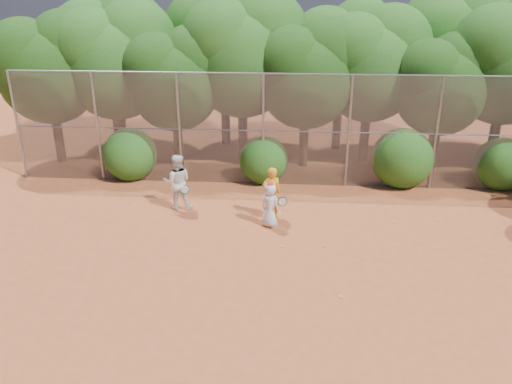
{
  "coord_description": "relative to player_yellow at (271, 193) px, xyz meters",
  "views": [
    {
      "loc": [
        -0.02,
        -11.07,
        6.71
      ],
      "look_at": [
        -1.0,
        2.5,
        1.1
      ],
      "focal_mm": 35.0,
      "sensor_mm": 36.0,
      "label": 1
    }
  ],
  "objects": [
    {
      "name": "tree_7",
      "position": [
        8.63,
        5.56,
        3.44
      ],
      "size": [
        4.77,
        4.14,
        6.53
      ],
      "color": "black",
      "rests_on": "ground"
    },
    {
      "name": "player_teen",
      "position": [
        -0.01,
        -0.56,
        -0.14
      ],
      "size": [
        0.8,
        0.76,
        1.41
      ],
      "rotation": [
        0.0,
        0.0,
        2.5
      ],
      "color": "silver",
      "rests_on": "ground"
    },
    {
      "name": "tree_0",
      "position": [
        -8.88,
        4.96,
        3.1
      ],
      "size": [
        4.38,
        3.81,
        6.0
      ],
      "color": "black",
      "rests_on": "ground"
    },
    {
      "name": "tree_11",
      "position": [
        2.63,
        7.56,
        3.33
      ],
      "size": [
        4.64,
        4.03,
        6.35
      ],
      "color": "black",
      "rests_on": "ground"
    },
    {
      "name": "ball_0",
      "position": [
        1.58,
        -1.8,
        -0.8
      ],
      "size": [
        0.07,
        0.07,
        0.07
      ],
      "primitive_type": "sphere",
      "color": "#C6F12B",
      "rests_on": "ground"
    },
    {
      "name": "fence_back",
      "position": [
        0.45,
        2.92,
        1.22
      ],
      "size": [
        20.05,
        0.09,
        4.03
      ],
      "color": "gray",
      "rests_on": "ground"
    },
    {
      "name": "ball_2",
      "position": [
        1.81,
        -4.24,
        -0.8
      ],
      "size": [
        0.07,
        0.07,
        0.07
      ],
      "primitive_type": "sphere",
      "color": "#C6F12B",
      "rests_on": "ground"
    },
    {
      "name": "bush_3",
      "position": [
        8.07,
        3.22,
        0.11
      ],
      "size": [
        1.9,
        1.9,
        1.9
      ],
      "primitive_type": "sphere",
      "color": "#1D4C13",
      "rests_on": "ground"
    },
    {
      "name": "tree_6",
      "position": [
        6.12,
        4.95,
        2.63
      ],
      "size": [
        3.86,
        3.36,
        5.29
      ],
      "color": "black",
      "rests_on": "ground"
    },
    {
      "name": "player_yellow",
      "position": [
        0.0,
        0.0,
        0.0
      ],
      "size": [
        0.86,
        0.59,
        1.67
      ],
      "rotation": [
        0.0,
        0.0,
        3.5
      ],
      "color": "orange",
      "rests_on": "ground"
    },
    {
      "name": "tree_3",
      "position": [
        -1.37,
        5.76,
        3.56
      ],
      "size": [
        4.89,
        4.26,
        6.7
      ],
      "color": "black",
      "rests_on": "ground"
    },
    {
      "name": "bush_2",
      "position": [
        4.57,
        3.22,
        0.26
      ],
      "size": [
        2.2,
        2.2,
        2.2
      ],
      "primitive_type": "sphere",
      "color": "#1D4C13",
      "rests_on": "ground"
    },
    {
      "name": "tree_4",
      "position": [
        1.12,
        5.16,
        2.92
      ],
      "size": [
        4.19,
        3.64,
        5.73
      ],
      "color": "black",
      "rests_on": "ground"
    },
    {
      "name": "bush_1",
      "position": [
        -0.43,
        3.22,
        0.06
      ],
      "size": [
        1.8,
        1.8,
        1.8
      ],
      "primitive_type": "sphere",
      "color": "#1D4C13",
      "rests_on": "ground"
    },
    {
      "name": "tree_1",
      "position": [
        -6.37,
        5.46,
        3.33
      ],
      "size": [
        4.64,
        4.03,
        6.35
      ],
      "color": "black",
      "rests_on": "ground"
    },
    {
      "name": "ball_4",
      "position": [
        5.13,
        0.13,
        -0.8
      ],
      "size": [
        0.07,
        0.07,
        0.07
      ],
      "primitive_type": "sphere",
      "color": "#C6F12B",
      "rests_on": "ground"
    },
    {
      "name": "tree_5",
      "position": [
        3.63,
        5.96,
        3.21
      ],
      "size": [
        4.51,
        3.92,
        6.17
      ],
      "color": "black",
      "rests_on": "ground"
    },
    {
      "name": "tree_9",
      "position": [
        -7.37,
        7.76,
        3.5
      ],
      "size": [
        4.83,
        4.2,
        6.62
      ],
      "color": "black",
      "rests_on": "ground"
    },
    {
      "name": "tree_12",
      "position": [
        7.13,
        8.16,
        3.68
      ],
      "size": [
        5.02,
        4.37,
        6.88
      ],
      "color": "black",
      "rests_on": "ground"
    },
    {
      "name": "bush_0",
      "position": [
        -5.43,
        3.22,
        0.16
      ],
      "size": [
        2.0,
        2.0,
        2.0
      ],
      "primitive_type": "sphere",
      "color": "#1D4C13",
      "rests_on": "ground"
    },
    {
      "name": "ball_3",
      "position": [
        0.39,
        -1.9,
        -0.8
      ],
      "size": [
        0.07,
        0.07,
        0.07
      ],
      "primitive_type": "sphere",
      "color": "#C6F12B",
      "rests_on": "ground"
    },
    {
      "name": "ball_1",
      "position": [
        3.82,
        -0.16,
        -0.8
      ],
      "size": [
        0.07,
        0.07,
        0.07
      ],
      "primitive_type": "sphere",
      "color": "#C6F12B",
      "rests_on": "ground"
    },
    {
      "name": "ground",
      "position": [
        0.57,
        -3.08,
        -0.84
      ],
      "size": [
        80.0,
        80.0,
        0.0
      ],
      "primitive_type": "plane",
      "color": "#A04824",
      "rests_on": "ground"
    },
    {
      "name": "player_white",
      "position": [
        -3.04,
        0.51,
        0.08
      ],
      "size": [
        0.98,
        0.81,
        1.83
      ],
      "rotation": [
        0.0,
        0.0,
        3.28
      ],
      "color": "silver",
      "rests_on": "ground"
    },
    {
      "name": "tree_10",
      "position": [
        -2.37,
        7.97,
        3.79
      ],
      "size": [
        5.15,
        4.48,
        7.06
      ],
      "color": "black",
      "rests_on": "ground"
    },
    {
      "name": "tree_2",
      "position": [
        -3.88,
        4.76,
        2.75
      ],
      "size": [
        3.99,
        3.47,
        5.47
      ],
      "color": "black",
      "rests_on": "ground"
    }
  ]
}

